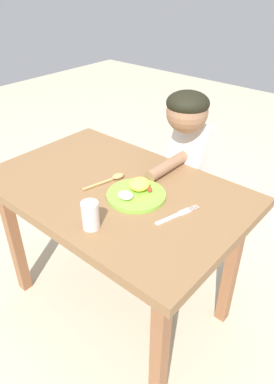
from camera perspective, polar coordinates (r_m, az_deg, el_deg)
The scene contains 7 objects.
ground_plane at distance 1.95m, azimuth -2.90°, elevation -17.24°, with size 8.00×8.00×0.00m, color beige.
dining_table at distance 1.52m, azimuth -3.55°, elevation -1.83°, with size 1.10×0.71×0.72m.
plate at distance 1.40m, azimuth -0.14°, elevation -0.06°, with size 0.24×0.24×0.06m.
fork at distance 1.30m, azimuth 6.41°, elevation -3.81°, with size 0.07×0.20×0.01m.
spoon at distance 1.51m, azimuth -4.08°, elevation 2.22°, with size 0.07×0.20×0.02m.
drinking_cup at distance 1.23m, azimuth -7.60°, elevation -3.79°, with size 0.06×0.06×0.10m, color silver.
person at distance 1.78m, azimuth 8.42°, elevation 2.48°, with size 0.19×0.44×1.05m.
Camera 1 is at (0.88, -0.88, 1.50)m, focal length 32.73 mm.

